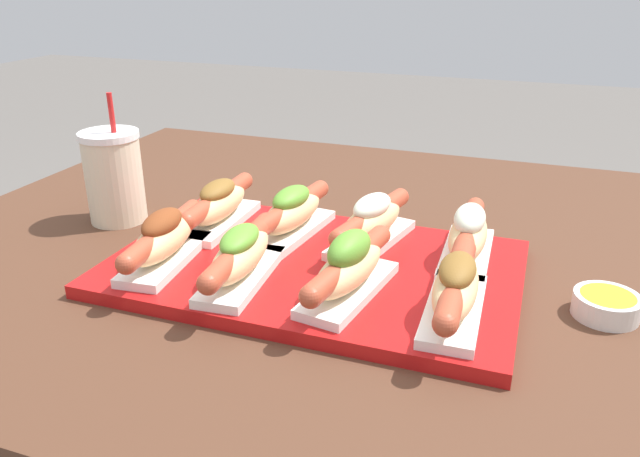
% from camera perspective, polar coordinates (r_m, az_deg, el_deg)
% --- Properties ---
extents(patio_table, '(1.26, 1.02, 0.74)m').
position_cam_1_polar(patio_table, '(1.13, 1.67, -18.45)').
color(patio_table, '#4C2D1E').
rests_on(patio_table, ground_plane).
extents(serving_tray, '(0.53, 0.33, 0.02)m').
position_cam_1_polar(serving_tray, '(0.83, -0.47, -3.64)').
color(serving_tray, '#B71414').
rests_on(serving_tray, patio_table).
extents(hot_dog_0, '(0.08, 0.21, 0.07)m').
position_cam_1_polar(hot_dog_0, '(0.83, -14.11, -0.90)').
color(hot_dog_0, white).
rests_on(hot_dog_0, serving_tray).
extents(hot_dog_1, '(0.07, 0.21, 0.07)m').
position_cam_1_polar(hot_dog_1, '(0.77, -7.28, -2.45)').
color(hot_dog_1, white).
rests_on(hot_dog_1, serving_tray).
extents(hot_dog_2, '(0.08, 0.21, 0.08)m').
position_cam_1_polar(hot_dog_2, '(0.73, 2.67, -3.55)').
color(hot_dog_2, white).
rests_on(hot_dog_2, serving_tray).
extents(hot_dog_3, '(0.07, 0.21, 0.07)m').
position_cam_1_polar(hot_dog_3, '(0.71, 12.31, -5.32)').
color(hot_dog_3, white).
rests_on(hot_dog_3, serving_tray).
extents(hot_dog_4, '(0.06, 0.21, 0.07)m').
position_cam_1_polar(hot_dog_4, '(0.94, -9.26, 2.21)').
color(hot_dog_4, white).
rests_on(hot_dog_4, serving_tray).
extents(hot_dog_5, '(0.08, 0.21, 0.07)m').
position_cam_1_polar(hot_dog_5, '(0.89, -2.61, 1.48)').
color(hot_dog_5, white).
rests_on(hot_dog_5, serving_tray).
extents(hot_dog_6, '(0.09, 0.20, 0.07)m').
position_cam_1_polar(hot_dog_6, '(0.87, 4.74, 0.68)').
color(hot_dog_6, white).
rests_on(hot_dog_6, serving_tray).
extents(hot_dog_7, '(0.06, 0.21, 0.07)m').
position_cam_1_polar(hot_dog_7, '(0.84, 13.39, -0.57)').
color(hot_dog_7, white).
rests_on(hot_dog_7, serving_tray).
extents(sauce_bowl, '(0.08, 0.08, 0.03)m').
position_cam_1_polar(sauce_bowl, '(0.80, 24.71, -6.32)').
color(sauce_bowl, silver).
rests_on(sauce_bowl, patio_table).
extents(drink_cup, '(0.09, 0.09, 0.20)m').
position_cam_1_polar(drink_cup, '(1.03, -18.31, 4.53)').
color(drink_cup, beige).
rests_on(drink_cup, patio_table).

